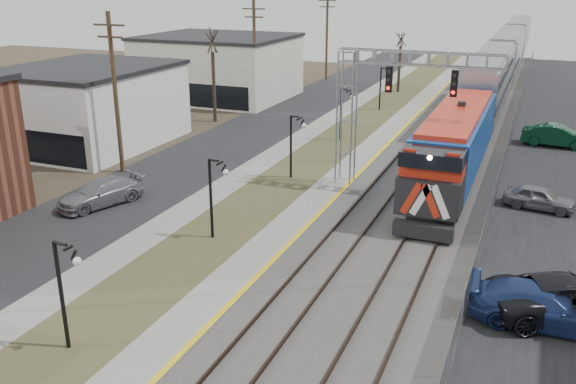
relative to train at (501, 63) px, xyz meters
The scene contains 20 objects.
street_west 35.08m from the train, 119.10° to the right, with size 7.00×120.00×0.04m, color black.
sidewalk 33.13m from the train, 112.26° to the right, with size 2.00×120.00×0.08m, color gray.
grass_median 32.12m from the train, 107.28° to the right, with size 4.00×120.00×0.06m, color #3E4424.
platform 31.35m from the train, 102.01° to the right, with size 2.00×120.00×0.24m, color gray.
ballast_bed 30.71m from the train, 92.81° to the right, with size 8.00×120.00×0.20m, color #595651.
platform_edge 31.17m from the train, 100.43° to the right, with size 0.24×120.00×0.01m, color gold.
track_near 30.86m from the train, 96.54° to the right, with size 1.58×120.00×0.15m.
track_far 30.66m from the train, 90.00° to the right, with size 1.58×120.00×0.15m.
train is the anchor object (origin of this frame).
signal_gantry 37.89m from the train, 96.50° to the right, with size 9.00×1.07×8.15m.
lampposts 48.21m from the train, 101.37° to the right, with size 0.14×62.14×4.00m.
utility_poles 45.26m from the train, 116.26° to the right, with size 0.28×80.28×10.00m.
fence 30.74m from the train, 84.95° to the right, with size 0.04×120.00×1.60m, color gray.
buildings_west 49.10m from the train, 122.66° to the right, with size 14.00×67.00×7.00m.
bare_trees 32.24m from the train, 124.29° to the right, with size 12.30×42.30×5.95m.
car_lot_c 49.41m from the train, 82.82° to the right, with size 2.70×5.85×1.63m, color black.
car_lot_d 50.16m from the train, 83.89° to the right, with size 2.10×5.18×1.50m, color navy.
car_lot_e 37.80m from the train, 82.45° to the right, with size 1.50×3.73×1.27m, color slate.
car_lot_f 23.98m from the train, 75.91° to the right, with size 1.70×4.86×1.60m, color #0C3C21.
car_street_b 49.19m from the train, 110.69° to the right, with size 1.97×4.86×1.41m, color slate.
Camera 1 is at (9.69, -5.54, 11.99)m, focal length 38.00 mm.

